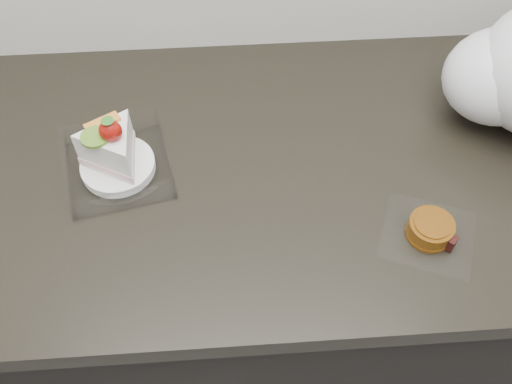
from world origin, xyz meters
The scene contains 3 objects.
counter centered at (0.00, 1.69, 0.45)m, with size 2.04×0.64×0.90m.
cake_tray centered at (-0.21, 1.69, 0.94)m, with size 0.20×0.20×0.13m.
mooncake_wrap centered at (0.28, 1.53, 0.91)m, with size 0.18×0.17×0.03m.
Camera 1 is at (-0.02, 1.08, 1.65)m, focal length 40.00 mm.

